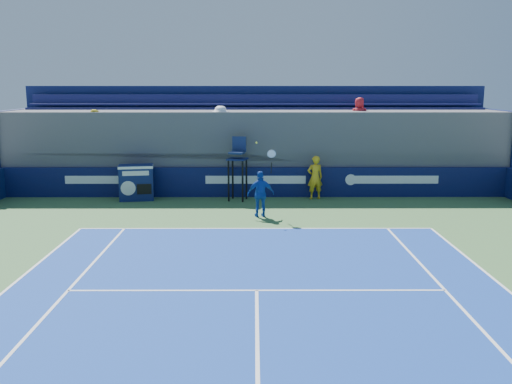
{
  "coord_description": "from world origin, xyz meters",
  "views": [
    {
      "loc": [
        -0.05,
        -5.41,
        4.41
      ],
      "look_at": [
        0.0,
        11.5,
        1.25
      ],
      "focal_mm": 40.0,
      "sensor_mm": 36.0,
      "label": 1
    }
  ],
  "objects_px": {
    "ball_person": "(315,177)",
    "tennis_player": "(261,194)",
    "match_clock": "(136,182)",
    "umpire_chair": "(238,162)"
  },
  "relations": [
    {
      "from": "umpire_chair",
      "to": "tennis_player",
      "type": "relative_size",
      "value": 0.96
    },
    {
      "from": "ball_person",
      "to": "tennis_player",
      "type": "distance_m",
      "value": 3.79
    },
    {
      "from": "umpire_chair",
      "to": "ball_person",
      "type": "bearing_deg",
      "value": 4.36
    },
    {
      "from": "ball_person",
      "to": "match_clock",
      "type": "bearing_deg",
      "value": -10.1
    },
    {
      "from": "tennis_player",
      "to": "match_clock",
      "type": "bearing_deg",
      "value": 148.95
    },
    {
      "from": "match_clock",
      "to": "tennis_player",
      "type": "xyz_separation_m",
      "value": [
        4.81,
        -2.9,
        0.06
      ]
    },
    {
      "from": "ball_person",
      "to": "match_clock",
      "type": "distance_m",
      "value": 6.98
    },
    {
      "from": "match_clock",
      "to": "umpire_chair",
      "type": "distance_m",
      "value": 4.03
    },
    {
      "from": "match_clock",
      "to": "umpire_chair",
      "type": "height_order",
      "value": "umpire_chair"
    },
    {
      "from": "umpire_chair",
      "to": "tennis_player",
      "type": "xyz_separation_m",
      "value": [
        0.86,
        -2.88,
        -0.72
      ]
    }
  ]
}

